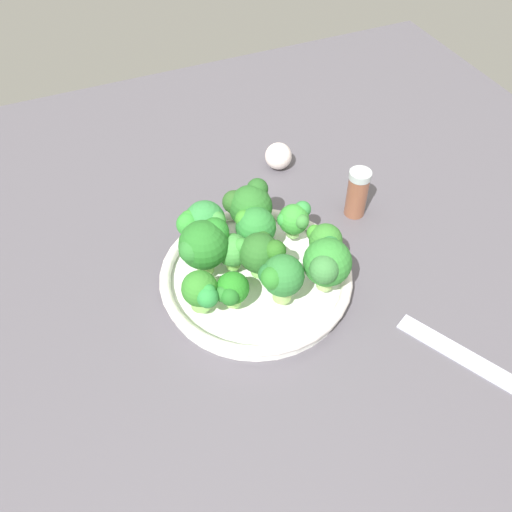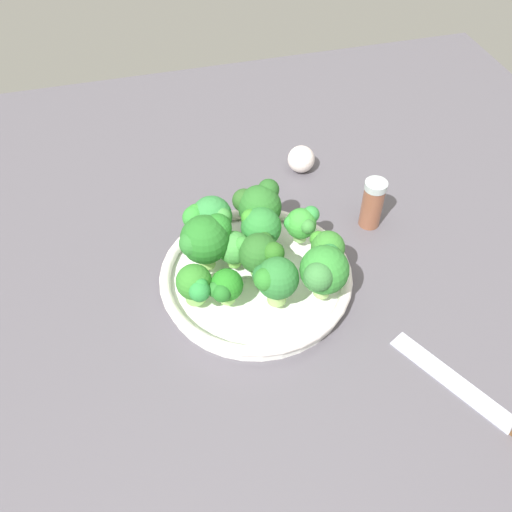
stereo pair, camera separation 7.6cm
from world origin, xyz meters
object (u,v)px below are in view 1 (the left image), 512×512
broccoli_floret_4 (324,242)px  broccoli_floret_10 (202,222)px  broccoli_floret_1 (232,290)px  broccoli_floret_6 (261,253)px  broccoli_floret_0 (204,244)px  broccoli_floret_2 (249,204)px  bowl (256,277)px  broccoli_floret_11 (203,294)px  garlic_bulb (278,156)px  broccoli_floret_3 (280,277)px  broccoli_floret_5 (255,225)px  pepper_shaker (357,193)px  broccoli_floret_7 (327,263)px  broccoli_floret_9 (233,250)px  broccoli_floret_8 (294,219)px

broccoli_floret_4 → broccoli_floret_10: 17.16cm
broccoli_floret_1 → broccoli_floret_6: 6.90cm
broccoli_floret_0 → broccoli_floret_4: bearing=72.2°
broccoli_floret_1 → broccoli_floret_2: (-13.13, 8.00, 1.04)cm
bowl → broccoli_floret_1: bearing=-51.1°
broccoli_floret_6 → broccoli_floret_11: 9.90cm
garlic_bulb → broccoli_floret_3: bearing=-24.7°
broccoli_floret_3 → broccoli_floret_4: 9.12cm
broccoli_floret_5 → pepper_shaker: bearing=97.9°
broccoli_floret_11 → pepper_shaker: bearing=110.7°
bowl → broccoli_floret_11: 10.62cm
broccoli_floret_3 → garlic_bulb: size_ratio=1.55×
bowl → broccoli_floret_2: 10.79cm
broccoli_floret_2 → pepper_shaker: (1.46, 17.52, -2.65)cm
bowl → broccoli_floret_5: (-4.92, 1.97, 4.98)cm
broccoli_floret_2 → garlic_bulb: size_ratio=1.53×
broccoli_floret_2 → broccoli_floret_10: (1.10, -7.60, 0.27)cm
bowl → broccoli_floret_11: (3.54, -8.86, 4.68)cm
garlic_bulb → pepper_shaker: 16.83cm
broccoli_floret_2 → broccoli_floret_10: bearing=-81.8°
bowl → broccoli_floret_4: bearing=77.9°
broccoli_floret_0 → broccoli_floret_4: size_ratio=1.31×
broccoli_floret_4 → broccoli_floret_1: bearing=-81.3°
broccoli_floret_1 → broccoli_floret_5: (-9.13, 7.18, 0.64)cm
bowl → broccoli_floret_4: (1.99, 9.25, 5.24)cm
broccoli_floret_10 → pepper_shaker: broccoli_floret_10 is taller
pepper_shaker → broccoli_floret_3: bearing=-55.9°
broccoli_floret_0 → garlic_bulb: bearing=134.5°
broccoli_floret_1 → broccoli_floret_6: size_ratio=0.77×
broccoli_floret_7 → garlic_bulb: broccoli_floret_7 is taller
broccoli_floret_0 → broccoli_floret_9: size_ratio=1.47×
broccoli_floret_7 → broccoli_floret_9: broccoli_floret_7 is taller
broccoli_floret_0 → broccoli_floret_6: broccoli_floret_0 is taller
broccoli_floret_1 → broccoli_floret_6: broccoli_floret_6 is taller
broccoli_floret_4 → broccoli_floret_6: (-1.45, -8.70, 0.07)cm
broccoli_floret_4 → broccoli_floret_10: bearing=-124.9°
broccoli_floret_1 → broccoli_floret_11: (-0.67, -3.65, 0.34)cm
bowl → broccoli_floret_10: (-7.83, -4.81, 5.65)cm
broccoli_floret_8 → broccoli_floret_9: (2.32, -10.37, 0.16)cm
garlic_bulb → broccoli_floret_7: bearing=-13.2°
broccoli_floret_7 → broccoli_floret_9: size_ratio=1.41×
broccoli_floret_2 → broccoli_floret_11: broccoli_floret_2 is taller
broccoli_floret_2 → pepper_shaker: bearing=85.2°
broccoli_floret_6 → broccoli_floret_0: bearing=-117.4°
broccoli_floret_10 → broccoli_floret_11: (11.37, -4.04, -0.97)cm
broccoli_floret_3 → broccoli_floret_10: (-13.51, -5.74, -0.06)cm
broccoli_floret_1 → pepper_shaker: size_ratio=0.63×
broccoli_floret_4 → garlic_bulb: (-25.00, 4.87, -4.36)cm
broccoli_floret_8 → bowl: bearing=-61.0°
broccoli_floret_4 → broccoli_floret_6: bearing=-99.5°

